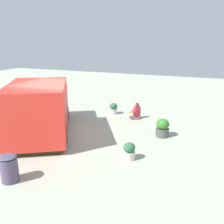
% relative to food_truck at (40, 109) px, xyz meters
% --- Properties ---
extents(ground_plane, '(40.00, 40.00, 0.00)m').
position_rel_food_truck_xyz_m(ground_plane, '(0.02, -0.69, -1.12)').
color(ground_plane, '#A7AD99').
extents(food_truck, '(5.59, 4.53, 2.35)m').
position_rel_food_truck_xyz_m(food_truck, '(0.00, 0.00, 0.00)').
color(food_truck, red).
rests_on(food_truck, ground_plane).
extents(person_customer, '(0.70, 0.77, 0.87)m').
position_rel_food_truck_xyz_m(person_customer, '(3.61, -3.35, -0.79)').
color(person_customer, '#715A5C').
rests_on(person_customer, ground_plane).
extents(planter_flowering_near, '(0.58, 0.58, 0.80)m').
position_rel_food_truck_xyz_m(planter_flowering_near, '(1.63, -5.11, -0.72)').
color(planter_flowering_near, '#4E4F4E').
rests_on(planter_flowering_near, ground_plane).
extents(planter_flowering_far, '(0.43, 0.43, 0.63)m').
position_rel_food_truck_xyz_m(planter_flowering_far, '(-0.93, -4.42, -0.81)').
color(planter_flowering_far, beige).
rests_on(planter_flowering_far, ground_plane).
extents(planter_flowering_side, '(0.45, 0.45, 0.62)m').
position_rel_food_truck_xyz_m(planter_flowering_side, '(3.97, -1.90, -0.81)').
color(planter_flowering_side, silver).
rests_on(planter_flowering_side, ground_plane).
extents(trash_bin, '(0.52, 0.52, 0.85)m').
position_rel_food_truck_xyz_m(trash_bin, '(-3.57, -1.55, -0.69)').
color(trash_bin, '#524563').
rests_on(trash_bin, ground_plane).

